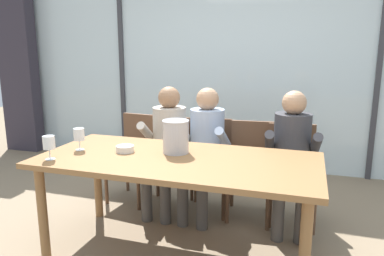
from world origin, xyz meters
name	(u,v)px	position (x,y,z in m)	size (l,w,h in m)	color
ground	(211,202)	(0.00, 1.00, 0.00)	(14.00, 14.00, 0.00)	#847056
window_glass_panel	(238,68)	(0.00, 2.27, 1.30)	(7.25, 0.03, 2.60)	silver
window_mullion_left	(122,66)	(-1.63, 2.25, 1.30)	(0.06, 0.06, 2.60)	#38383D
window_mullion_right	(379,70)	(1.63, 2.25, 1.30)	(0.06, 0.06, 2.60)	#38383D
hillside_vineyard	(272,73)	(0.00, 6.69, 0.96)	(13.25, 2.40, 1.93)	#568942
curtain_heavy_drape	(19,65)	(-3.27, 2.09, 1.30)	(0.56, 0.20, 2.60)	#332D38
dining_table	(178,168)	(0.00, 0.00, 0.68)	(2.05, 0.95, 0.76)	olive
chair_near_curtain	(137,150)	(-0.78, 0.91, 0.51)	(0.48, 0.48, 0.87)	brown
chair_left_of_center	(175,155)	(-0.35, 0.87, 0.51)	(0.46, 0.46, 0.87)	brown
chair_center	(209,157)	(0.00, 0.90, 0.51)	(0.48, 0.48, 0.87)	brown
chair_right_of_center	(252,161)	(0.42, 0.89, 0.51)	(0.48, 0.48, 0.87)	brown
chair_near_window_right	(291,166)	(0.78, 0.87, 0.51)	(0.48, 0.48, 0.87)	brown
person_beige_jumper	(167,141)	(-0.38, 0.75, 0.68)	(0.47, 0.62, 1.19)	#B7AD9E
person_pale_blue_shirt	(204,144)	(-0.01, 0.75, 0.68)	(0.47, 0.62, 1.19)	#9EB2D1
person_charcoal_jacket	(292,151)	(0.78, 0.75, 0.68)	(0.48, 0.63, 1.19)	#38383D
ice_bucket_primary	(176,136)	(-0.06, 0.12, 0.89)	(0.21, 0.21, 0.25)	#B7B7BC
tasting_bowl	(125,149)	(-0.44, 0.02, 0.79)	(0.14, 0.14, 0.05)	silver
wine_glass_by_left_taster	(79,135)	(-0.80, -0.04, 0.88)	(0.08, 0.08, 0.17)	silver
wine_glass_near_bucket	(49,144)	(-0.86, -0.32, 0.88)	(0.08, 0.08, 0.17)	silver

